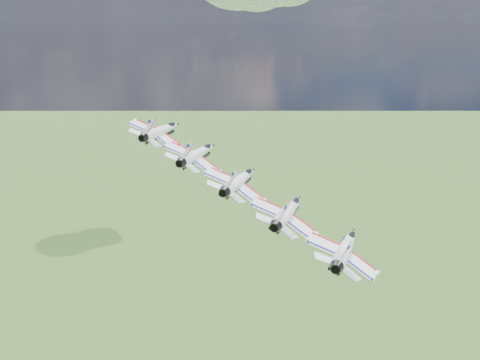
# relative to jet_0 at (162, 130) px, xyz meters

# --- Properties ---
(jet_0) EXTENTS (14.88, 17.24, 8.04)m
(jet_0) POSITION_rel_jet_0_xyz_m (0.00, 0.00, 0.00)
(jet_0) COLOR white
(jet_1) EXTENTS (14.88, 17.24, 8.04)m
(jet_1) POSITION_rel_jet_0_xyz_m (7.23, -7.07, -2.43)
(jet_1) COLOR white
(jet_2) EXTENTS (14.88, 17.24, 8.04)m
(jet_2) POSITION_rel_jet_0_xyz_m (14.46, -14.14, -4.86)
(jet_2) COLOR white
(jet_3) EXTENTS (14.88, 17.24, 8.04)m
(jet_3) POSITION_rel_jet_0_xyz_m (21.69, -21.20, -7.29)
(jet_3) COLOR silver
(jet_4) EXTENTS (14.88, 17.24, 8.04)m
(jet_4) POSITION_rel_jet_0_xyz_m (28.92, -28.27, -9.72)
(jet_4) COLOR silver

